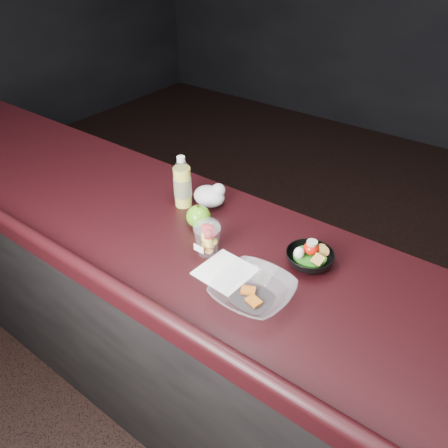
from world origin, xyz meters
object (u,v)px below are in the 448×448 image
(snack_bowl, at_px, (309,257))
(takeout_bowl, at_px, (253,292))
(fruit_cup, at_px, (207,237))
(green_apple, at_px, (198,216))
(lemonade_bottle, at_px, (183,185))

(snack_bowl, distance_m, takeout_bowl, 0.25)
(snack_bowl, bearing_deg, fruit_cup, -153.82)
(takeout_bowl, bearing_deg, green_apple, 152.03)
(lemonade_bottle, height_order, green_apple, lemonade_bottle)
(lemonade_bottle, distance_m, green_apple, 0.16)
(lemonade_bottle, relative_size, fruit_cup, 1.60)
(lemonade_bottle, xyz_separation_m, takeout_bowl, (0.50, -0.27, -0.06))
(green_apple, relative_size, takeout_bowl, 0.39)
(takeout_bowl, bearing_deg, fruit_cup, 159.29)
(lemonade_bottle, distance_m, fruit_cup, 0.32)
(lemonade_bottle, height_order, fruit_cup, lemonade_bottle)
(fruit_cup, height_order, snack_bowl, fruit_cup)
(fruit_cup, bearing_deg, takeout_bowl, -20.71)
(green_apple, distance_m, snack_bowl, 0.43)
(lemonade_bottle, relative_size, green_apple, 2.26)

